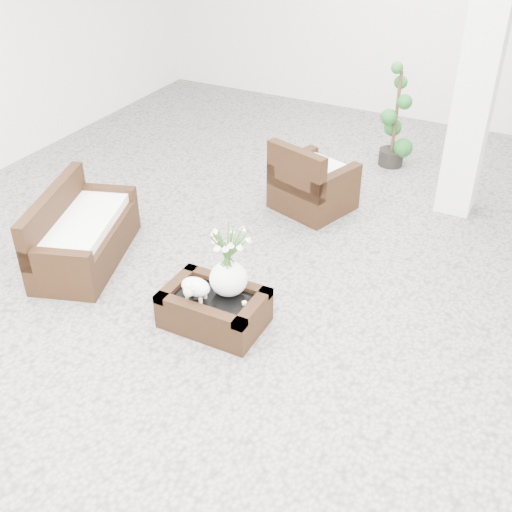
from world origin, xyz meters
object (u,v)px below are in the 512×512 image
at_px(coffee_table, 214,310).
at_px(armchair, 314,175).
at_px(loveseat, 83,228).
at_px(topiary, 396,116).

relative_size(coffee_table, armchair, 1.05).
bearing_deg(loveseat, topiary, -48.47).
bearing_deg(coffee_table, loveseat, 169.85).
bearing_deg(armchair, loveseat, 70.33).
bearing_deg(coffee_table, topiary, 84.36).
xyz_separation_m(coffee_table, loveseat, (-1.73, 0.31, 0.23)).
xyz_separation_m(loveseat, topiary, (2.14, 3.76, 0.30)).
height_order(armchair, loveseat, armchair).
relative_size(coffee_table, loveseat, 0.62).
height_order(armchair, topiary, topiary).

